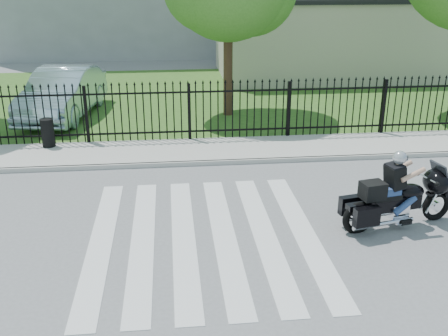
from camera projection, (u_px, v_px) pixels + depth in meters
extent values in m
plane|color=slate|center=(204.00, 237.00, 10.33)|extent=(120.00, 120.00, 0.00)
cube|color=#ADAAA3|center=(192.00, 151.00, 14.95)|extent=(40.00, 2.00, 0.12)
cube|color=#ADAAA3|center=(193.00, 163.00, 14.02)|extent=(40.00, 0.12, 0.12)
cube|color=#2D531C|center=(183.00, 96.00, 21.46)|extent=(40.00, 12.00, 0.02)
cube|color=black|center=(190.00, 131.00, 15.77)|extent=(26.00, 0.04, 0.05)
cube|color=black|center=(189.00, 92.00, 15.34)|extent=(26.00, 0.04, 0.05)
cylinder|color=#382316|center=(228.00, 57.00, 18.08)|extent=(0.32, 0.32, 4.16)
cube|color=#BDB79D|center=(325.00, 38.00, 25.24)|extent=(10.00, 6.00, 3.50)
torus|color=black|center=(436.00, 206.00, 10.94)|extent=(0.67, 0.25, 0.66)
torus|color=black|center=(358.00, 218.00, 10.42)|extent=(0.71, 0.28, 0.69)
cube|color=black|center=(392.00, 203.00, 10.55)|extent=(1.26, 0.47, 0.29)
ellipsoid|color=black|center=(410.00, 191.00, 10.58)|extent=(0.65, 0.49, 0.31)
cube|color=black|center=(385.00, 196.00, 10.44)|extent=(0.67, 0.42, 0.10)
cube|color=silver|center=(397.00, 210.00, 10.65)|extent=(0.43, 0.35, 0.29)
ellipsoid|color=black|center=(436.00, 182.00, 10.71)|extent=(0.64, 0.77, 0.51)
cube|color=black|center=(373.00, 190.00, 10.29)|extent=(0.52, 0.44, 0.34)
cube|color=navy|center=(391.00, 190.00, 10.43)|extent=(0.37, 0.34, 0.17)
sphere|color=#B8BBC1|center=(400.00, 158.00, 10.21)|extent=(0.28, 0.28, 0.28)
imported|color=#A4C0CF|center=(63.00, 93.00, 18.27)|extent=(2.55, 5.33, 1.69)
cylinder|color=black|center=(48.00, 133.00, 15.02)|extent=(0.48, 0.48, 0.82)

